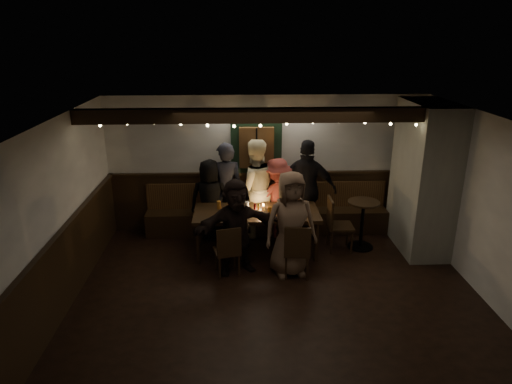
{
  "coord_description": "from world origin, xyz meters",
  "views": [
    {
      "loc": [
        -0.56,
        -5.86,
        3.69
      ],
      "look_at": [
        -0.24,
        1.6,
        1.05
      ],
      "focal_mm": 32.0,
      "sensor_mm": 36.0,
      "label": 1
    }
  ],
  "objects_px": {
    "person_c": "(254,188)",
    "person_d": "(277,198)",
    "person_a": "(210,200)",
    "high_top": "(362,219)",
    "person_b": "(226,190)",
    "chair_near_right": "(297,249)",
    "person_g": "(290,224)",
    "person_e": "(307,189)",
    "dining_table": "(256,215)",
    "person_f": "(236,227)",
    "chair_near_left": "(228,248)",
    "chair_end": "(335,221)"
  },
  "relations": [
    {
      "from": "person_e",
      "to": "person_a",
      "type": "bearing_deg",
      "value": 16.96
    },
    {
      "from": "chair_near_left",
      "to": "chair_end",
      "type": "distance_m",
      "value": 2.06
    },
    {
      "from": "chair_near_right",
      "to": "person_g",
      "type": "height_order",
      "value": "person_g"
    },
    {
      "from": "dining_table",
      "to": "person_e",
      "type": "bearing_deg",
      "value": 34.66
    },
    {
      "from": "high_top",
      "to": "person_b",
      "type": "distance_m",
      "value": 2.54
    },
    {
      "from": "person_a",
      "to": "chair_near_left",
      "type": "bearing_deg",
      "value": 107.22
    },
    {
      "from": "person_c",
      "to": "person_f",
      "type": "xyz_separation_m",
      "value": [
        -0.34,
        -1.39,
        -0.15
      ]
    },
    {
      "from": "dining_table",
      "to": "chair_end",
      "type": "bearing_deg",
      "value": 1.62
    },
    {
      "from": "dining_table",
      "to": "person_b",
      "type": "height_order",
      "value": "person_b"
    },
    {
      "from": "dining_table",
      "to": "high_top",
      "type": "height_order",
      "value": "dining_table"
    },
    {
      "from": "dining_table",
      "to": "person_b",
      "type": "xyz_separation_m",
      "value": [
        -0.54,
        0.77,
        0.2
      ]
    },
    {
      "from": "chair_near_left",
      "to": "person_g",
      "type": "bearing_deg",
      "value": 3.13
    },
    {
      "from": "person_c",
      "to": "person_b",
      "type": "bearing_deg",
      "value": -16.01
    },
    {
      "from": "chair_near_right",
      "to": "person_c",
      "type": "bearing_deg",
      "value": 109.79
    },
    {
      "from": "person_b",
      "to": "person_g",
      "type": "height_order",
      "value": "person_b"
    },
    {
      "from": "dining_table",
      "to": "high_top",
      "type": "bearing_deg",
      "value": 3.27
    },
    {
      "from": "dining_table",
      "to": "person_g",
      "type": "relative_size",
      "value": 1.26
    },
    {
      "from": "person_b",
      "to": "chair_near_left",
      "type": "bearing_deg",
      "value": 88.31
    },
    {
      "from": "person_c",
      "to": "person_a",
      "type": "bearing_deg",
      "value": -5.31
    },
    {
      "from": "dining_table",
      "to": "person_c",
      "type": "height_order",
      "value": "person_c"
    },
    {
      "from": "chair_near_right",
      "to": "high_top",
      "type": "distance_m",
      "value": 1.66
    },
    {
      "from": "dining_table",
      "to": "person_d",
      "type": "height_order",
      "value": "person_d"
    },
    {
      "from": "dining_table",
      "to": "chair_near_left",
      "type": "relative_size",
      "value": 2.52
    },
    {
      "from": "person_g",
      "to": "person_c",
      "type": "bearing_deg",
      "value": 97.67
    },
    {
      "from": "chair_near_left",
      "to": "person_a",
      "type": "height_order",
      "value": "person_a"
    },
    {
      "from": "chair_near_right",
      "to": "person_e",
      "type": "distance_m",
      "value": 1.69
    },
    {
      "from": "chair_near_left",
      "to": "person_f",
      "type": "distance_m",
      "value": 0.36
    },
    {
      "from": "chair_near_left",
      "to": "person_g",
      "type": "distance_m",
      "value": 1.05
    },
    {
      "from": "person_a",
      "to": "person_d",
      "type": "height_order",
      "value": "person_a"
    },
    {
      "from": "chair_near_right",
      "to": "person_a",
      "type": "xyz_separation_m",
      "value": [
        -1.42,
        1.56,
        0.25
      ]
    },
    {
      "from": "person_a",
      "to": "person_e",
      "type": "xyz_separation_m",
      "value": [
        1.8,
        0.03,
        0.17
      ]
    },
    {
      "from": "person_b",
      "to": "person_e",
      "type": "relative_size",
      "value": 0.97
    },
    {
      "from": "chair_near_right",
      "to": "person_c",
      "type": "xyz_separation_m",
      "value": [
        -0.6,
        1.66,
        0.43
      ]
    },
    {
      "from": "person_c",
      "to": "person_d",
      "type": "xyz_separation_m",
      "value": [
        0.42,
        -0.05,
        -0.18
      ]
    },
    {
      "from": "person_e",
      "to": "person_f",
      "type": "height_order",
      "value": "person_e"
    },
    {
      "from": "chair_near_left",
      "to": "chair_end",
      "type": "relative_size",
      "value": 0.89
    },
    {
      "from": "chair_near_right",
      "to": "person_b",
      "type": "xyz_separation_m",
      "value": [
        -1.13,
        1.7,
        0.4
      ]
    },
    {
      "from": "high_top",
      "to": "person_c",
      "type": "relative_size",
      "value": 0.47
    },
    {
      "from": "chair_near_left",
      "to": "high_top",
      "type": "xyz_separation_m",
      "value": [
        2.37,
        0.92,
        0.08
      ]
    },
    {
      "from": "person_a",
      "to": "person_g",
      "type": "bearing_deg",
      "value": 137.21
    },
    {
      "from": "chair_near_left",
      "to": "dining_table",
      "type": "bearing_deg",
      "value": 59.47
    },
    {
      "from": "high_top",
      "to": "person_g",
      "type": "bearing_deg",
      "value": -147.93
    },
    {
      "from": "person_a",
      "to": "person_d",
      "type": "bearing_deg",
      "value": -174.23
    },
    {
      "from": "dining_table",
      "to": "chair_near_left",
      "type": "height_order",
      "value": "dining_table"
    },
    {
      "from": "dining_table",
      "to": "chair_near_left",
      "type": "bearing_deg",
      "value": -120.53
    },
    {
      "from": "chair_near_left",
      "to": "person_c",
      "type": "distance_m",
      "value": 1.68
    },
    {
      "from": "dining_table",
      "to": "person_e",
      "type": "height_order",
      "value": "person_e"
    },
    {
      "from": "person_a",
      "to": "person_e",
      "type": "distance_m",
      "value": 1.81
    },
    {
      "from": "person_f",
      "to": "person_g",
      "type": "relative_size",
      "value": 0.91
    },
    {
      "from": "person_f",
      "to": "person_a",
      "type": "bearing_deg",
      "value": 93.12
    }
  ]
}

